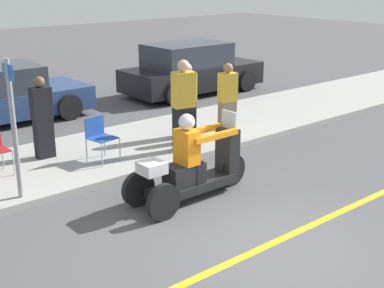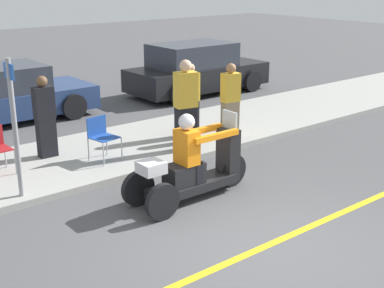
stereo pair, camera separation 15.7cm
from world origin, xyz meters
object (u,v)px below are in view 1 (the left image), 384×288
Objects in this scene: spectator_with_child at (184,107)px; street_sign at (13,124)px; motorcycle_trike at (192,169)px; folding_chair_set_back at (99,134)px; spectator_near_curb at (42,119)px; parked_car_lot_left at (191,70)px; spectator_end_of_line at (187,102)px; spectator_by_tree at (227,101)px.

street_sign reaches higher than spectator_with_child.
folding_chair_set_back is (-0.35, 2.30, 0.11)m from motorcycle_trike.
spectator_near_curb is (-2.34, 1.34, -0.11)m from spectator_with_child.
spectator_with_child is at bearing -18.20° from folding_chair_set_back.
spectator_with_child is 3.50m from street_sign.
parked_car_lot_left reaches higher than motorcycle_trike.
spectator_end_of_line is 2.28m from folding_chair_set_back.
spectator_near_curb is (-3.65, 1.22, -0.01)m from spectator_by_tree.
spectator_end_of_line reaches higher than parked_car_lot_left.
street_sign reaches higher than folding_chair_set_back.
motorcycle_trike is at bearing -127.90° from spectator_end_of_line.
spectator_with_child reaches higher than spectator_near_curb.
folding_chair_set_back is at bearing 98.71° from motorcycle_trike.
motorcycle_trike is 3.21m from spectator_by_tree.
spectator_near_curb reaches higher than parked_car_lot_left.
spectator_near_curb is at bearing -154.12° from parked_car_lot_left.
spectator_near_curb is 1.96m from street_sign.
street_sign is at bearing -148.23° from parked_car_lot_left.
spectator_with_child is at bearing -174.66° from spectator_by_tree.
spectator_by_tree is 0.37× the size of parked_car_lot_left.
motorcycle_trike is 2.23m from spectator_with_child.
street_sign is at bearing -126.76° from spectator_near_curb.
parked_car_lot_left is at bearing 35.02° from folding_chair_set_back.
street_sign is at bearing -176.91° from spectator_with_child.
spectator_by_tree is at bearing -18.50° from spectator_near_curb.
motorcycle_trike is 1.44× the size of spectator_end_of_line.
parked_car_lot_left is (6.13, 2.97, -0.17)m from spectator_near_curb.
spectator_by_tree reaches higher than motorcycle_trike.
motorcycle_trike is 1.44× the size of spectator_by_tree.
spectator_end_of_line is at bearing 140.25° from spectator_by_tree.
motorcycle_trike is at bearing -81.29° from folding_chair_set_back.
spectator_with_child reaches higher than motorcycle_trike.
parked_car_lot_left is (3.79, 4.32, -0.28)m from spectator_with_child.
spectator_end_of_line is (0.64, 0.67, -0.11)m from spectator_with_child.
parked_car_lot_left is at bearing 59.36° from spectator_by_tree.
street_sign reaches higher than parked_car_lot_left.
folding_chair_set_back is 6.60m from parked_car_lot_left.
spectator_by_tree is 2.96m from folding_chair_set_back.
folding_chair_set_back is (-1.61, 0.53, -0.37)m from spectator_with_child.
parked_car_lot_left reaches higher than folding_chair_set_back.
spectator_by_tree is at bearing 5.34° from spectator_with_child.
spectator_with_child is (1.26, 1.77, 0.47)m from motorcycle_trike.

